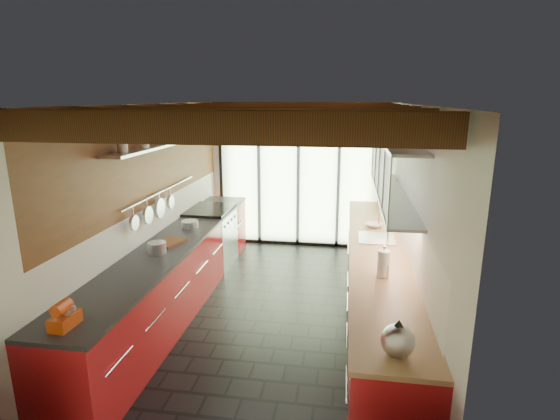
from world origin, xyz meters
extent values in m
plane|color=black|center=(0.00, 0.00, 0.00)|extent=(5.50, 5.50, 0.00)
plane|color=silver|center=(0.00, 2.75, 1.30)|extent=(3.20, 0.00, 3.20)
plane|color=silver|center=(0.00, -2.75, 1.30)|extent=(3.20, 0.00, 3.20)
plane|color=silver|center=(-1.60, 0.00, 1.30)|extent=(0.00, 5.50, 5.50)
plane|color=silver|center=(1.60, 0.00, 1.30)|extent=(0.00, 5.50, 5.50)
plane|color=#472814|center=(0.00, 0.00, 2.60)|extent=(5.50, 5.50, 0.00)
cube|color=#593316|center=(0.00, -2.25, 2.48)|extent=(3.14, 0.14, 0.22)
cube|color=#593316|center=(0.00, -1.35, 2.48)|extent=(3.14, 0.14, 0.22)
cube|color=#593316|center=(0.00, -0.45, 2.48)|extent=(3.14, 0.14, 0.22)
cube|color=#593316|center=(0.00, 0.45, 2.48)|extent=(3.14, 0.14, 0.22)
cube|color=#593316|center=(0.00, 1.35, 2.48)|extent=(3.14, 0.14, 0.22)
cube|color=#593316|center=(0.00, 2.25, 2.48)|extent=(3.14, 0.14, 0.22)
cube|color=brown|center=(0.00, 2.71, 2.35)|extent=(3.14, 0.06, 0.50)
plane|color=brown|center=(-1.57, 0.20, 1.98)|extent=(0.00, 4.90, 4.90)
plane|color=#C6EAAD|center=(0.00, 2.73, 1.08)|extent=(2.90, 0.00, 2.90)
cube|color=black|center=(-1.45, 2.72, 1.07)|extent=(0.05, 0.04, 2.15)
cube|color=black|center=(1.45, 2.72, 1.07)|extent=(0.05, 0.04, 2.15)
cube|color=black|center=(0.00, 2.69, 1.07)|extent=(0.06, 0.05, 2.15)
cube|color=black|center=(0.00, 2.69, 2.15)|extent=(2.90, 0.05, 0.06)
cylinder|color=red|center=(0.00, 2.67, 2.35)|extent=(0.34, 0.04, 0.34)
cylinder|color=beige|center=(0.00, 2.65, 2.35)|extent=(0.28, 0.02, 0.28)
cube|color=#A61419|center=(-1.28, 0.00, 0.44)|extent=(0.65, 5.00, 0.88)
cube|color=black|center=(-1.28, 0.00, 0.90)|extent=(0.68, 5.00, 0.04)
cube|color=silver|center=(-1.28, 1.45, 0.44)|extent=(0.66, 0.90, 0.90)
cube|color=black|center=(-1.28, 1.45, 0.93)|extent=(0.65, 0.90, 0.06)
cube|color=#A61419|center=(1.28, 0.00, 0.44)|extent=(0.65, 5.00, 0.88)
cube|color=#9D774C|center=(1.28, 0.00, 0.90)|extent=(0.68, 5.00, 0.04)
cube|color=white|center=(0.95, 0.40, 0.44)|extent=(0.02, 0.60, 0.84)
cube|color=silver|center=(1.28, 0.40, 0.93)|extent=(0.45, 0.52, 0.02)
cylinder|color=silver|center=(1.42, 0.40, 1.10)|extent=(0.02, 0.02, 0.34)
torus|color=silver|center=(1.36, 0.40, 1.27)|extent=(0.14, 0.02, 0.14)
plane|color=silver|center=(1.26, 0.30, 1.85)|extent=(0.00, 3.00, 3.00)
cube|color=#9EA0A5|center=(1.43, 0.30, 1.51)|extent=(0.34, 3.00, 0.03)
cube|color=#9EA0A5|center=(1.43, 0.30, 2.19)|extent=(0.34, 3.00, 0.03)
cylinder|color=silver|center=(-1.54, 0.30, 1.47)|extent=(0.02, 2.20, 0.02)
cube|color=silver|center=(-1.45, 0.20, 2.10)|extent=(0.28, 2.60, 0.03)
cylinder|color=silver|center=(-1.50, -0.60, 1.29)|extent=(0.04, 0.18, 0.18)
cylinder|color=silver|center=(-1.50, -0.25, 1.29)|extent=(0.04, 0.22, 0.22)
cylinder|color=silver|center=(-1.50, 0.10, 1.29)|extent=(0.04, 0.26, 0.26)
cylinder|color=silver|center=(-1.50, 0.45, 1.29)|extent=(0.04, 0.18, 0.18)
cube|color=#C33F0F|center=(-1.27, -2.25, 0.97)|extent=(0.15, 0.25, 0.11)
cylinder|color=#C33F0F|center=(-1.27, -2.27, 1.10)|extent=(0.10, 0.16, 0.10)
cylinder|color=silver|center=(-1.27, -2.21, 1.01)|extent=(0.13, 0.13, 0.11)
cylinder|color=silver|center=(-1.27, -0.55, 0.99)|extent=(0.27, 0.27, 0.13)
cylinder|color=silver|center=(-1.27, 0.53, 0.97)|extent=(0.25, 0.25, 0.09)
cube|color=brown|center=(-1.27, -0.19, 0.94)|extent=(0.36, 0.44, 0.03)
sphere|color=silver|center=(1.27, -2.24, 1.04)|extent=(0.24, 0.24, 0.24)
cone|color=black|center=(1.27, -2.24, 1.17)|extent=(0.09, 0.09, 0.06)
cylinder|color=silver|center=(1.27, -2.11, 1.05)|extent=(0.03, 0.09, 0.05)
cylinder|color=white|center=(1.27, -0.84, 1.06)|extent=(0.14, 0.14, 0.27)
cylinder|color=silver|center=(1.27, -0.84, 1.22)|extent=(0.03, 0.03, 0.05)
imported|color=silver|center=(1.27, -0.85, 1.02)|extent=(0.10, 0.10, 0.21)
imported|color=silver|center=(1.27, 0.92, 0.95)|extent=(0.30, 0.30, 0.06)
camera|label=1|loc=(0.88, -5.05, 2.67)|focal=28.00mm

